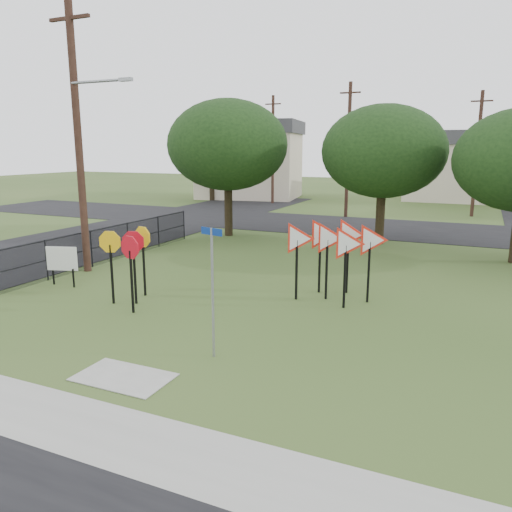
{
  "coord_description": "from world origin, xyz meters",
  "views": [
    {
      "loc": [
        6.51,
        -10.07,
        4.71
      ],
      "look_at": [
        0.61,
        3.0,
        1.6
      ],
      "focal_mm": 35.0,
      "sensor_mm": 36.0,
      "label": 1
    }
  ],
  "objects_px": {
    "stop_sign_cluster": "(129,249)",
    "yield_sign_cluster": "(335,242)",
    "street_name_sign": "(213,284)",
    "info_board": "(62,260)"
  },
  "relations": [
    {
      "from": "yield_sign_cluster",
      "to": "info_board",
      "type": "relative_size",
      "value": 2.29
    },
    {
      "from": "street_name_sign",
      "to": "yield_sign_cluster",
      "type": "bearing_deg",
      "value": 77.11
    },
    {
      "from": "stop_sign_cluster",
      "to": "street_name_sign",
      "type": "bearing_deg",
      "value": -30.24
    },
    {
      "from": "street_name_sign",
      "to": "yield_sign_cluster",
      "type": "distance_m",
      "value": 5.67
    },
    {
      "from": "stop_sign_cluster",
      "to": "yield_sign_cluster",
      "type": "distance_m",
      "value": 6.31
    },
    {
      "from": "street_name_sign",
      "to": "info_board",
      "type": "xyz_separation_m",
      "value": [
        -7.72,
        3.14,
        -0.8
      ]
    },
    {
      "from": "stop_sign_cluster",
      "to": "yield_sign_cluster",
      "type": "height_order",
      "value": "yield_sign_cluster"
    },
    {
      "from": "street_name_sign",
      "to": "yield_sign_cluster",
      "type": "relative_size",
      "value": 0.95
    },
    {
      "from": "street_name_sign",
      "to": "yield_sign_cluster",
      "type": "xyz_separation_m",
      "value": [
        1.26,
        5.53,
        0.13
      ]
    },
    {
      "from": "street_name_sign",
      "to": "stop_sign_cluster",
      "type": "bearing_deg",
      "value": 149.76
    }
  ]
}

